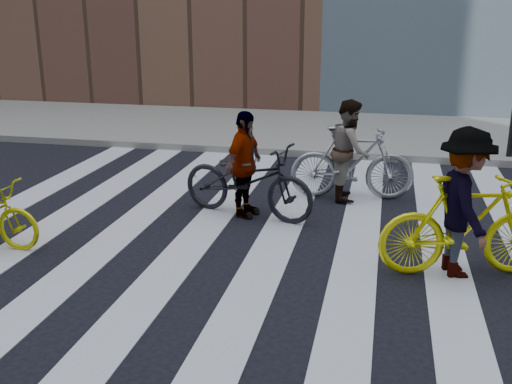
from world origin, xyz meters
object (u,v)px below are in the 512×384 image
(rider_rear, at_px, (244,165))
(rider_mid, at_px, (350,150))
(rider_right, at_px, (464,203))
(bike_yellow_right, at_px, (466,226))
(bike_silver_mid, at_px, (352,163))
(bike_dark_rear, at_px, (248,180))

(rider_rear, bearing_deg, rider_mid, -35.17)
(rider_right, bearing_deg, bike_yellow_right, -103.68)
(rider_mid, distance_m, rider_right, 3.09)
(bike_silver_mid, height_order, rider_mid, rider_mid)
(bike_dark_rear, height_order, rider_rear, rider_rear)
(bike_dark_rear, xyz_separation_m, rider_right, (2.92, -1.49, 0.32))
(bike_yellow_right, relative_size, rider_rear, 1.26)
(bike_yellow_right, distance_m, rider_mid, 3.12)
(bike_silver_mid, distance_m, bike_dark_rear, 1.92)
(bike_yellow_right, relative_size, rider_right, 1.14)
(bike_dark_rear, bearing_deg, rider_mid, -34.20)
(bike_silver_mid, bearing_deg, bike_dark_rear, 123.43)
(bike_silver_mid, xyz_separation_m, bike_dark_rear, (-1.48, -1.22, -0.04))
(rider_right, bearing_deg, bike_dark_rear, 49.32)
(bike_yellow_right, xyz_separation_m, rider_right, (-0.05, 0.00, 0.28))
(bike_silver_mid, distance_m, rider_rear, 1.96)
(rider_mid, distance_m, rider_rear, 1.92)
(bike_dark_rear, height_order, rider_right, rider_right)
(bike_dark_rear, distance_m, rider_rear, 0.24)
(rider_mid, xyz_separation_m, rider_right, (1.49, -2.71, 0.06))
(rider_right, bearing_deg, rider_rear, 49.71)
(bike_dark_rear, xyz_separation_m, rider_rear, (-0.05, 0.00, 0.24))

